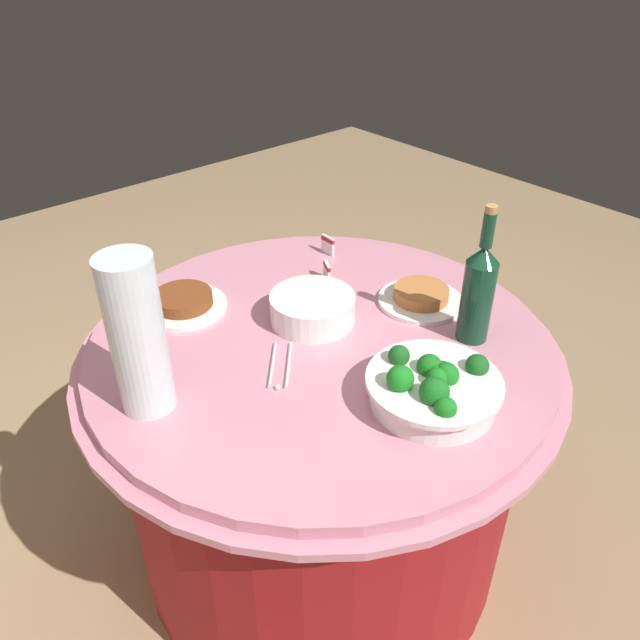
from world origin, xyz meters
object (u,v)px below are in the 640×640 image
(broccoli_bowl, at_px, (433,388))
(plate_stack, at_px, (312,308))
(label_placard_front, at_px, (328,244))
(food_plate_peanuts, at_px, (421,297))
(decorative_fruit_vase, at_px, (138,340))
(serving_tongs, at_px, (280,366))
(food_plate_stir_fry, at_px, (183,302))
(wine_bottle, at_px, (478,291))
(label_placard_mid, at_px, (327,271))

(broccoli_bowl, height_order, plate_stack, broccoli_bowl)
(label_placard_front, bearing_deg, plate_stack, 132.06)
(food_plate_peanuts, bearing_deg, decorative_fruit_vase, 81.42)
(plate_stack, relative_size, serving_tongs, 1.42)
(broccoli_bowl, distance_m, food_plate_stir_fry, 0.68)
(broccoli_bowl, relative_size, wine_bottle, 0.83)
(plate_stack, height_order, wine_bottle, wine_bottle)
(plate_stack, xyz_separation_m, decorative_fruit_vase, (-0.01, 0.46, 0.13))
(serving_tongs, height_order, label_placard_mid, label_placard_mid)
(food_plate_stir_fry, bearing_deg, decorative_fruit_vase, 138.18)
(broccoli_bowl, xyz_separation_m, food_plate_stir_fry, (0.66, 0.19, -0.02))
(serving_tongs, distance_m, food_plate_peanuts, 0.44)
(wine_bottle, distance_m, serving_tongs, 0.48)
(plate_stack, distance_m, food_plate_stir_fry, 0.33)
(plate_stack, relative_size, label_placard_front, 3.82)
(food_plate_peanuts, bearing_deg, wine_bottle, 171.64)
(plate_stack, bearing_deg, food_plate_peanuts, -115.09)
(decorative_fruit_vase, xyz_separation_m, label_placard_mid, (0.14, -0.61, -0.13))
(food_plate_stir_fry, bearing_deg, wine_bottle, -141.53)
(broccoli_bowl, relative_size, serving_tongs, 1.90)
(serving_tongs, relative_size, food_plate_stir_fry, 0.67)
(label_placard_front, bearing_deg, food_plate_peanuts, 179.42)
(decorative_fruit_vase, bearing_deg, wine_bottle, -112.76)
(decorative_fruit_vase, relative_size, food_plate_stir_fry, 1.55)
(decorative_fruit_vase, bearing_deg, label_placard_front, -70.54)
(plate_stack, height_order, label_placard_front, plate_stack)
(wine_bottle, xyz_separation_m, decorative_fruit_vase, (0.29, 0.69, 0.03))
(plate_stack, relative_size, label_placard_mid, 3.82)
(broccoli_bowl, distance_m, plate_stack, 0.40)
(serving_tongs, xyz_separation_m, label_placard_mid, (0.22, -0.34, 0.03))
(broccoli_bowl, xyz_separation_m, food_plate_peanuts, (0.27, -0.28, -0.02))
(serving_tongs, bearing_deg, plate_stack, -61.24)
(wine_bottle, bearing_deg, decorative_fruit_vase, 67.24)
(plate_stack, bearing_deg, wine_bottle, -142.24)
(serving_tongs, bearing_deg, label_placard_mid, -56.67)
(decorative_fruit_vase, xyz_separation_m, label_placard_front, (0.26, -0.72, -0.13))
(food_plate_peanuts, bearing_deg, plate_stack, 64.91)
(serving_tongs, bearing_deg, food_plate_stir_fry, 5.03)
(broccoli_bowl, bearing_deg, plate_stack, -2.60)
(decorative_fruit_vase, distance_m, food_plate_peanuts, 0.74)
(wine_bottle, height_order, food_plate_stir_fry, wine_bottle)
(wine_bottle, relative_size, label_placard_mid, 6.11)
(plate_stack, xyz_separation_m, food_plate_stir_fry, (0.26, 0.21, -0.02))
(plate_stack, relative_size, food_plate_stir_fry, 0.95)
(serving_tongs, xyz_separation_m, label_placard_front, (0.34, -0.45, 0.03))
(broccoli_bowl, bearing_deg, label_placard_front, -24.05)
(serving_tongs, bearing_deg, broccoli_bowl, -151.54)
(food_plate_peanuts, xyz_separation_m, label_placard_front, (0.36, -0.00, 0.01))
(decorative_fruit_vase, bearing_deg, food_plate_peanuts, -98.58)
(decorative_fruit_vase, relative_size, label_placard_mid, 6.18)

